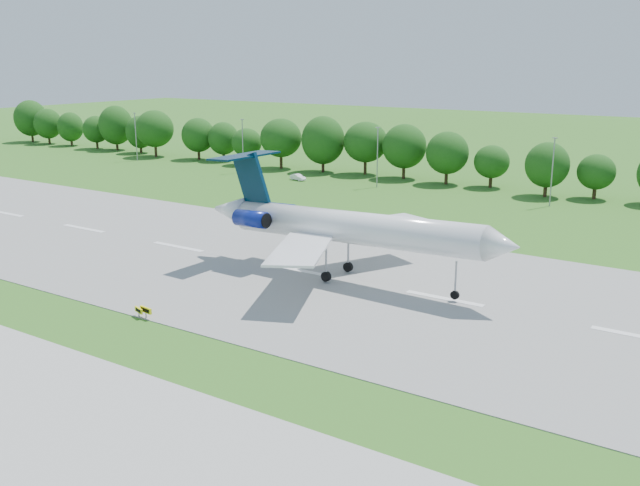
% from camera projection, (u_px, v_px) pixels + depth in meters
% --- Properties ---
extents(ground, '(600.00, 600.00, 0.00)m').
position_uv_depth(ground, '(145.00, 333.00, 68.31)').
color(ground, '#346C1C').
rests_on(ground, ground).
extents(runway, '(400.00, 45.00, 0.08)m').
position_uv_depth(runway, '(295.00, 270.00, 88.49)').
color(runway, gray).
rests_on(runway, ground).
extents(tree_line, '(288.40, 8.40, 10.40)m').
position_uv_depth(tree_line, '(490.00, 159.00, 141.07)').
color(tree_line, '#382314').
rests_on(tree_line, ground).
extents(light_poles, '(175.90, 0.25, 12.19)m').
position_uv_depth(light_poles, '(459.00, 163.00, 134.29)').
color(light_poles, gray).
rests_on(light_poles, ground).
extents(airliner, '(41.41, 30.24, 13.98)m').
position_uv_depth(airliner, '(338.00, 225.00, 83.55)').
color(airliner, white).
rests_on(airliner, ground).
extents(taxi_sign_left, '(1.73, 0.43, 1.21)m').
position_uv_depth(taxi_sign_left, '(146.00, 310.00, 71.86)').
color(taxi_sign_left, gray).
rests_on(taxi_sign_left, ground).
extents(taxi_sign_centre, '(1.48, 0.61, 1.05)m').
position_uv_depth(taxi_sign_centre, '(139.00, 310.00, 72.14)').
color(taxi_sign_centre, gray).
rests_on(taxi_sign_centre, ground).
extents(service_vehicle_a, '(4.26, 2.45, 1.33)m').
position_uv_depth(service_vehicle_a, '(298.00, 177.00, 153.32)').
color(service_vehicle_a, white).
rests_on(service_vehicle_a, ground).
extents(service_vehicle_b, '(3.48, 2.30, 1.10)m').
position_uv_depth(service_vehicle_b, '(258.00, 174.00, 157.60)').
color(service_vehicle_b, silver).
rests_on(service_vehicle_b, ground).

